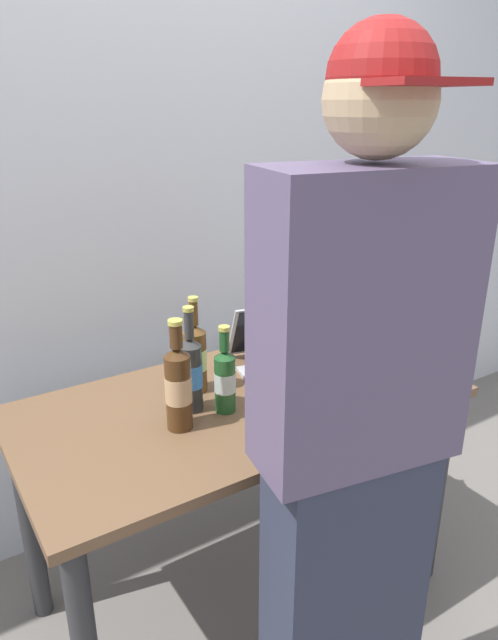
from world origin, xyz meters
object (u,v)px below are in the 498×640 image
Objects in this scene: laptop at (287,358)px; person_figure at (353,449)px; beer_bottle_green at (191,372)px; coffee_mug at (363,335)px; beer_bottle_amber at (225,379)px; beer_bottle_dark at (178,386)px; beer_bottle_brown at (195,356)px.

laptop is 0.24× the size of person_figure.
beer_bottle_green is 0.58m from person_figure.
beer_bottle_green is 2.70× the size of coffee_mug.
beer_bottle_amber is at bearing 93.99° from person_figure.
beer_bottle_amber is at bearing 4.85° from beer_bottle_dark.
beer_bottle_dark is (-0.07, -0.07, 0.01)m from beer_bottle_green.
beer_bottle_brown reaches higher than coffee_mug.
beer_bottle_dark is at bearing -175.15° from beer_bottle_amber.
beer_bottle_brown is at bearing 172.66° from laptop.
beer_bottle_brown is 0.18× the size of person_figure.
beer_bottle_brown is 2.59× the size of coffee_mug.
beer_bottle_green is 0.76m from coffee_mug.
beer_bottle_dark is 1.21× the size of beer_bottle_amber.
laptop is 0.40m from beer_bottle_green.
coffee_mug is (0.64, 0.64, -0.09)m from person_figure.
beer_bottle_green is at bearing -171.28° from laptop.
beer_bottle_dark is at bearing 111.12° from person_figure.
laptop is at bearing 8.72° from beer_bottle_green.
laptop is at bearing 20.92° from beer_bottle_amber.
beer_bottle_brown is at bearing 94.11° from person_figure.
beer_bottle_amber reaches higher than coffee_mug.
coffee_mug is at bearing 11.59° from beer_bottle_amber.
laptop is 0.33m from beer_bottle_brown.
laptop is 0.69m from person_figure.
person_figure is at bearing -134.77° from coffee_mug.
coffee_mug is at bearing 5.97° from beer_bottle_green.
laptop is 1.32× the size of beer_bottle_green.
beer_bottle_amber is 2.23× the size of coffee_mug.
person_figure reaches higher than beer_bottle_brown.
coffee_mug is (0.68, -0.02, -0.07)m from beer_bottle_brown.
person_figure is 0.91m from coffee_mug.
coffee_mug is (0.67, 0.14, -0.06)m from beer_bottle_amber.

